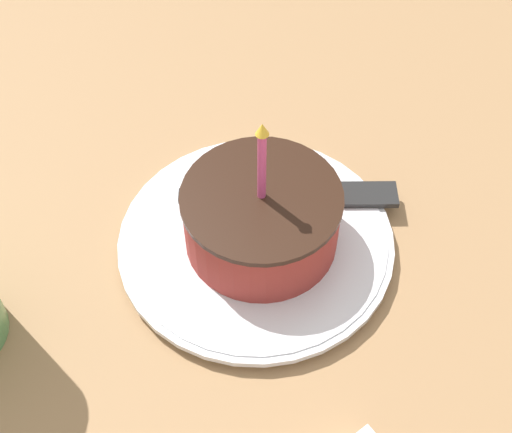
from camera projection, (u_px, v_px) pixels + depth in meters
ground_plane at (230, 252)px, 0.58m from camera, size 2.40×2.40×0.04m
plate at (256, 242)px, 0.55m from camera, size 0.21×0.21×0.01m
cake_slice at (261, 218)px, 0.52m from camera, size 0.12×0.12×0.12m
fork at (305, 195)px, 0.57m from camera, size 0.12×0.15×0.00m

